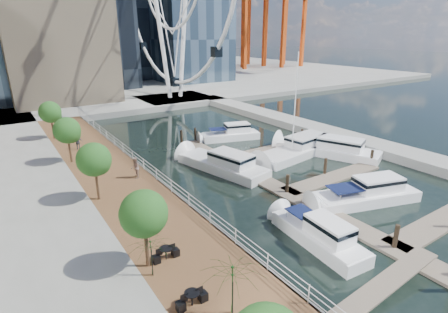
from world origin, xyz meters
TOP-DOWN VIEW (x-y plane):
  - ground at (0.00, 0.00)m, footprint 520.00×520.00m
  - boardwalk at (-9.00, 15.00)m, footprint 6.00×60.00m
  - seawall at (-6.00, 15.00)m, footprint 0.25×60.00m
  - land_far at (0.00, 102.00)m, footprint 200.00×114.00m
  - breakwater at (20.00, 20.00)m, footprint 4.00×60.00m
  - pier at (14.00, 52.00)m, footprint 14.00×12.00m
  - railing at (-6.10, 15.00)m, footprint 0.10×60.00m
  - floating_docks at (7.97, 9.98)m, footprint 16.00×34.00m
  - port_cranes at (67.67, 95.67)m, footprint 40.00×52.00m
  - street_trees at (-11.40, 14.00)m, footprint 2.60×42.60m
  - yacht_foreground at (7.29, 3.22)m, footprint 10.26×5.45m
  - pedestrian_near at (-8.89, 9.92)m, footprint 0.74×0.71m
  - pedestrian_mid at (-7.47, 16.46)m, footprint 0.98×1.11m
  - pedestrian_far at (-9.86, 27.87)m, footprint 0.98×0.42m
  - moored_yachts at (9.73, 13.41)m, footprint 20.44×35.70m
  - cafe_seating at (-10.65, -2.22)m, footprint 5.40×12.78m

SIDE VIEW (x-z plane):
  - ground at x=0.00m, z-range 0.00..0.00m
  - yacht_foreground at x=7.29m, z-range -1.07..1.07m
  - moored_yachts at x=9.73m, z-range -5.75..5.75m
  - floating_docks at x=7.97m, z-range -0.81..1.79m
  - boardwalk at x=-9.00m, z-range 0.00..1.00m
  - seawall at x=-6.00m, z-range 0.00..1.00m
  - land_far at x=0.00m, z-range 0.00..1.00m
  - breakwater at x=20.00m, z-range 0.00..1.00m
  - pier at x=14.00m, z-range 0.00..1.00m
  - railing at x=-6.10m, z-range 1.00..2.05m
  - pedestrian_far at x=-9.86m, z-range 1.00..2.66m
  - pedestrian_near at x=-8.89m, z-range 1.00..2.71m
  - pedestrian_mid at x=-7.47m, z-range 1.00..2.90m
  - cafe_seating at x=-10.65m, z-range 0.91..3.63m
  - street_trees at x=-11.40m, z-range 1.99..6.59m
  - port_cranes at x=67.67m, z-range 1.00..39.00m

